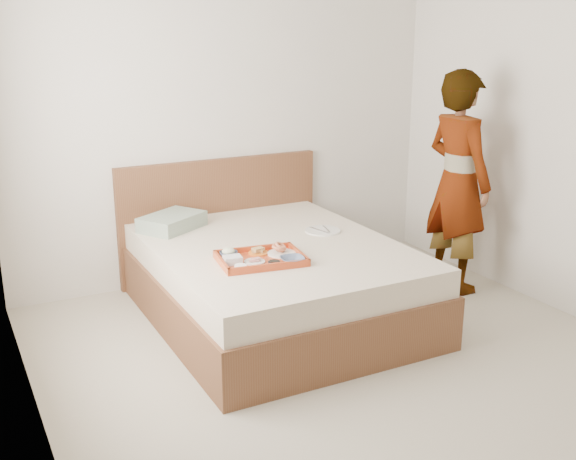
% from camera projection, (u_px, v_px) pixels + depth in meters
% --- Properties ---
extents(ground, '(3.50, 4.00, 0.01)m').
position_uv_depth(ground, '(368.00, 376.00, 3.99)').
color(ground, '#BAB39E').
rests_on(ground, ground).
extents(wall_back, '(3.50, 0.01, 2.60)m').
position_uv_depth(wall_back, '(229.00, 112.00, 5.32)').
color(wall_back, silver).
rests_on(wall_back, ground).
extents(wall_left, '(0.01, 4.00, 2.60)m').
position_uv_depth(wall_left, '(25.00, 188.00, 2.84)').
color(wall_left, silver).
rests_on(wall_left, ground).
extents(bed, '(1.65, 2.00, 0.53)m').
position_uv_depth(bed, '(275.00, 281.00, 4.71)').
color(bed, brown).
rests_on(bed, ground).
extents(headboard, '(1.65, 0.06, 0.95)m').
position_uv_depth(headboard, '(220.00, 218.00, 5.48)').
color(headboard, brown).
rests_on(headboard, ground).
extents(pillow, '(0.54, 0.49, 0.11)m').
position_uv_depth(pillow, '(172.00, 222.00, 4.98)').
color(pillow, '#94A391').
rests_on(pillow, bed).
extents(tray, '(0.57, 0.45, 0.05)m').
position_uv_depth(tray, '(261.00, 258.00, 4.29)').
color(tray, '#C04B1E').
rests_on(tray, bed).
extents(prawn_plate, '(0.20, 0.20, 0.01)m').
position_uv_depth(prawn_plate, '(282.00, 253.00, 4.39)').
color(prawn_plate, white).
rests_on(prawn_plate, tray).
extents(navy_bowl_big, '(0.17, 0.17, 0.04)m').
position_uv_depth(navy_bowl_big, '(292.00, 260.00, 4.23)').
color(navy_bowl_big, '#192647').
rests_on(navy_bowl_big, tray).
extents(sauce_dish, '(0.09, 0.09, 0.03)m').
position_uv_depth(sauce_dish, '(274.00, 264.00, 4.18)').
color(sauce_dish, black).
rests_on(sauce_dish, tray).
extents(meat_plate, '(0.15, 0.15, 0.01)m').
position_uv_depth(meat_plate, '(255.00, 262.00, 4.24)').
color(meat_plate, white).
rests_on(meat_plate, tray).
extents(bread_plate, '(0.14, 0.14, 0.01)m').
position_uv_depth(bread_plate, '(258.00, 253.00, 4.40)').
color(bread_plate, orange).
rests_on(bread_plate, tray).
extents(salad_bowl, '(0.13, 0.13, 0.04)m').
position_uv_depth(salad_bowl, '(229.00, 254.00, 4.34)').
color(salad_bowl, '#192647').
rests_on(salad_bowl, tray).
extents(plastic_tub, '(0.12, 0.10, 0.05)m').
position_uv_depth(plastic_tub, '(233.00, 260.00, 4.21)').
color(plastic_tub, silver).
rests_on(plastic_tub, tray).
extents(cheese_round, '(0.09, 0.09, 0.03)m').
position_uv_depth(cheese_round, '(241.00, 267.00, 4.12)').
color(cheese_round, white).
rests_on(cheese_round, tray).
extents(dinner_plate, '(0.27, 0.27, 0.01)m').
position_uv_depth(dinner_plate, '(323.00, 231.00, 4.93)').
color(dinner_plate, white).
rests_on(dinner_plate, bed).
extents(person, '(0.42, 0.62, 1.65)m').
position_uv_depth(person, '(458.00, 182.00, 5.12)').
color(person, beige).
rests_on(person, ground).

